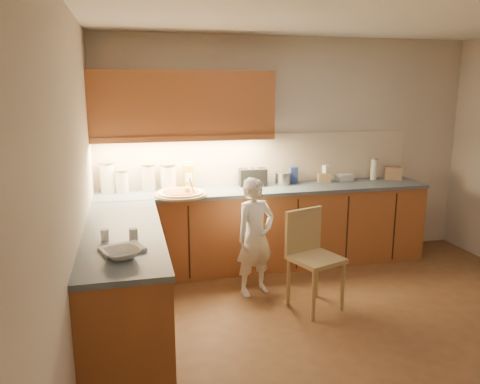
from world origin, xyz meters
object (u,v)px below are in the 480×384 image
at_px(child, 255,237).
at_px(oil_jug, 188,176).
at_px(wooden_chair, 311,252).
at_px(toaster, 253,177).
at_px(pizza_on_board, 181,193).

bearing_deg(child, oil_jug, 101.09).
xyz_separation_m(child, wooden_chair, (0.43, -0.39, -0.05)).
distance_m(child, toaster, 0.98).
height_order(wooden_chair, toaster, toaster).
height_order(wooden_chair, oil_jug, oil_jug).
bearing_deg(oil_jug, pizza_on_board, -110.13).
height_order(child, toaster, child).
distance_m(pizza_on_board, wooden_chair, 1.49).
bearing_deg(pizza_on_board, oil_jug, 69.87).
bearing_deg(pizza_on_board, wooden_chair, -40.32).
xyz_separation_m(pizza_on_board, wooden_chair, (1.09, -0.93, -0.41)).
bearing_deg(toaster, child, -98.16).
relative_size(oil_jug, toaster, 0.94).
relative_size(wooden_chair, toaster, 2.85).
bearing_deg(wooden_chair, oil_jug, 107.64).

